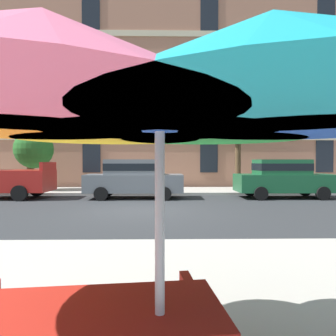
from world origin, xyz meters
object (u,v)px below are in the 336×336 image
Objects in this scene: street_tree_left at (33,146)px; street_tree_middle at (238,112)px; sedan_gray at (133,178)px; patio_umbrella at (160,99)px; sedan_green at (283,177)px.

street_tree_left is 0.60× the size of street_tree_middle.
sedan_gray is 0.74× the size of street_tree_middle.
sedan_green is at bearing 66.11° from patio_umbrella.
street_tree_middle is 16.26m from patio_umbrella.
patio_umbrella is at bearing -84.18° from sedan_gray.
sedan_gray is at bearing 95.82° from patio_umbrella.
patio_umbrella reaches higher than sedan_green.
street_tree_middle reaches higher than patio_umbrella.
street_tree_middle is at bearing 27.30° from sedan_gray.
street_tree_middle is at bearing 74.89° from patio_umbrella.
sedan_gray is 6.92m from sedan_green.
street_tree_left is 11.37m from street_tree_middle.
sedan_gray is 1.00× the size of sedan_green.
sedan_gray and sedan_green have the same top height.
street_tree_left reaches higher than sedan_gray.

